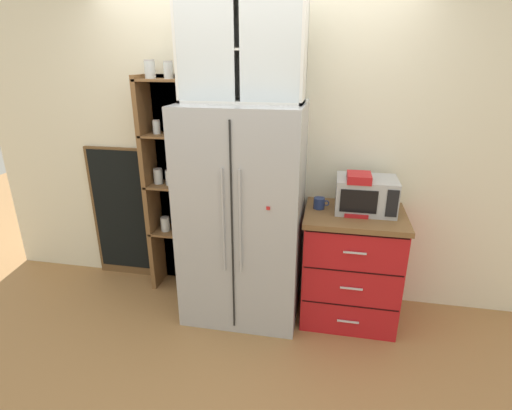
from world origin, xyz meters
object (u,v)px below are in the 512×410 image
Objects in this scene: refrigerator at (243,214)px; microwave at (366,195)px; coffee_maker at (357,193)px; mug_navy at (319,203)px; mug_sage at (356,206)px; chalkboard_menu at (123,213)px; bottle_green at (356,197)px.

refrigerator reaches higher than microwave.
mug_navy is at bearing 173.76° from coffee_maker.
mug_sage is (0.85, 0.09, 0.10)m from refrigerator.
chalkboard_menu is (-2.09, 0.26, -0.43)m from coffee_maker.
refrigerator reaches higher than coffee_maker.
microwave is 1.42× the size of coffee_maker.
coffee_maker is at bearing -6.24° from mug_navy.
mug_navy is (-0.34, -0.01, -0.09)m from microwave.
microwave is 0.11m from mug_sage.
coffee_maker is 1.21× the size of bottle_green.
microwave is (0.92, 0.11, 0.19)m from refrigerator.
mug_navy is at bearing 9.49° from refrigerator.
mug_navy is 0.10× the size of chalkboard_menu.
mug_navy is at bearing -177.93° from microwave.
bottle_green is (-0.00, 0.04, -0.04)m from coffee_maker.
refrigerator reaches higher than mug_sage.
refrigerator is 5.49× the size of coffee_maker.
mug_navy is 0.47× the size of bottle_green.
refrigerator is 1.30m from chalkboard_menu.
microwave is at bearing 2.07° from mug_navy.
mug_sage is 2.13m from chalkboard_menu.
chalkboard_menu is at bearing 172.83° from coffee_maker.
chalkboard_menu reaches higher than bottle_green.
coffee_maker is 0.30m from mug_navy.
mug_sage is at bearing -84.75° from bottle_green.
mug_sage reaches higher than mug_navy.
bottle_green is at bearing 90.00° from coffee_maker.
microwave is 0.35m from mug_navy.
coffee_maker is (-0.07, -0.04, 0.03)m from microwave.
microwave reaches higher than mug_sage.
chalkboard_menu is (-2.09, 0.22, -0.38)m from bottle_green.
chalkboard_menu is (-2.16, 0.22, -0.40)m from microwave.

